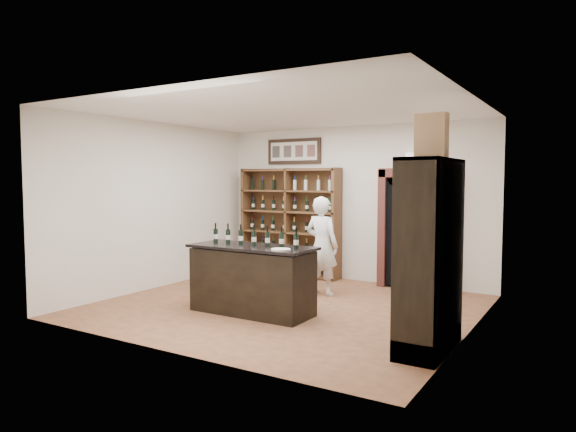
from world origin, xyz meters
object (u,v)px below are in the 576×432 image
(wine_shelf, at_px, (291,222))
(wine_crate, at_px, (431,136))
(side_cabinet, at_px, (432,286))
(counter_bottle_0, at_px, (216,235))
(tasting_counter, at_px, (252,280))
(shopkeeper, at_px, (322,246))

(wine_shelf, distance_m, wine_crate, 5.16)
(side_cabinet, xyz_separation_m, wine_crate, (-0.04, 0.00, 1.70))
(side_cabinet, relative_size, wine_crate, 4.39)
(wine_crate, bearing_deg, side_cabinet, 3.23)
(wine_shelf, xyz_separation_m, counter_bottle_0, (0.38, -2.88, 0.01))
(tasting_counter, height_order, wine_crate, wine_crate)
(shopkeeper, xyz_separation_m, wine_crate, (2.38, -1.92, 1.61))
(wine_shelf, xyz_separation_m, shopkeeper, (1.41, -1.31, -0.26))
(shopkeeper, height_order, wine_crate, wine_crate)
(wine_shelf, height_order, counter_bottle_0, wine_shelf)
(side_cabinet, bearing_deg, tasting_counter, 173.72)
(tasting_counter, distance_m, shopkeeper, 1.69)
(wine_shelf, bearing_deg, shopkeeper, -42.93)
(side_cabinet, distance_m, wine_crate, 1.70)
(side_cabinet, height_order, shopkeeper, side_cabinet)
(tasting_counter, distance_m, side_cabinet, 2.75)
(wine_shelf, relative_size, side_cabinet, 1.00)
(wine_shelf, distance_m, shopkeeper, 1.94)
(wine_shelf, height_order, wine_crate, wine_crate)
(wine_shelf, bearing_deg, counter_bottle_0, -82.48)
(wine_shelf, height_order, shopkeeper, wine_shelf)
(counter_bottle_0, relative_size, side_cabinet, 0.14)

